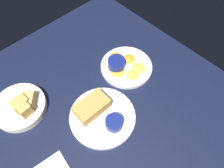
# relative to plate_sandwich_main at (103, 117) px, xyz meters

# --- Properties ---
(ground_plane) EXTENTS (1.10, 1.10, 0.03)m
(ground_plane) POSITION_rel_plate_sandwich_main_xyz_m (-0.01, 0.04, -0.02)
(ground_plane) COLOR black
(plate_sandwich_main) EXTENTS (0.25, 0.25, 0.02)m
(plate_sandwich_main) POSITION_rel_plate_sandwich_main_xyz_m (0.00, 0.00, 0.00)
(plate_sandwich_main) COLOR white
(plate_sandwich_main) RESTS_ON ground_plane
(sandwich_half_near) EXTENTS (0.13, 0.08, 0.05)m
(sandwich_half_near) POSITION_rel_plate_sandwich_main_xyz_m (-0.01, 0.05, 0.03)
(sandwich_half_near) COLOR #C68C42
(sandwich_half_near) RESTS_ON plate_sandwich_main
(ramekin_dark_sauce) EXTENTS (0.07, 0.07, 0.04)m
(ramekin_dark_sauce) POSITION_rel_plate_sandwich_main_xyz_m (0.01, -0.06, 0.03)
(ramekin_dark_sauce) COLOR navy
(ramekin_dark_sauce) RESTS_ON plate_sandwich_main
(spoon_by_dark_ramekin) EXTENTS (0.02, 0.10, 0.01)m
(spoon_by_dark_ramekin) POSITION_rel_plate_sandwich_main_xyz_m (0.01, -0.00, 0.01)
(spoon_by_dark_ramekin) COLOR silver
(spoon_by_dark_ramekin) RESTS_ON plate_sandwich_main
(plate_chips_companion) EXTENTS (0.23, 0.23, 0.02)m
(plate_chips_companion) POSITION_rel_plate_sandwich_main_xyz_m (0.24, 0.11, 0.00)
(plate_chips_companion) COLOR white
(plate_chips_companion) RESTS_ON ground_plane
(ramekin_light_gravy) EXTENTS (0.08, 0.08, 0.04)m
(ramekin_light_gravy) POSITION_rel_plate_sandwich_main_xyz_m (0.20, 0.13, 0.03)
(ramekin_light_gravy) COLOR navy
(ramekin_light_gravy) RESTS_ON plate_chips_companion
(spoon_by_gravy_ramekin) EXTENTS (0.08, 0.08, 0.01)m
(spoon_by_gravy_ramekin) POSITION_rel_plate_sandwich_main_xyz_m (0.20, 0.14, 0.01)
(spoon_by_gravy_ramekin) COLOR silver
(spoon_by_gravy_ramekin) RESTS_ON plate_chips_companion
(plantain_chip_scatter) EXTENTS (0.17, 0.20, 0.01)m
(plantain_chip_scatter) POSITION_rel_plate_sandwich_main_xyz_m (0.24, 0.10, 0.01)
(plantain_chip_scatter) COLOR orange
(plantain_chip_scatter) RESTS_ON plate_chips_companion
(bread_basket_rear) EXTENTS (0.20, 0.20, 0.08)m
(bread_basket_rear) POSITION_rel_plate_sandwich_main_xyz_m (-0.20, 0.24, 0.02)
(bread_basket_rear) COLOR silver
(bread_basket_rear) RESTS_ON ground_plane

